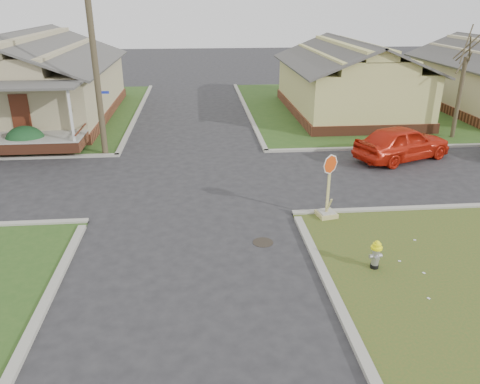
{
  "coord_description": "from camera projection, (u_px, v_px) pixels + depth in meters",
  "views": [
    {
      "loc": [
        0.33,
        -13.18,
        7.04
      ],
      "look_at": [
        1.62,
        1.0,
        1.1
      ],
      "focal_mm": 35.0,
      "sensor_mm": 36.0,
      "label": 1
    }
  ],
  "objects": [
    {
      "name": "ground",
      "position": [
        192.0,
        238.0,
        14.79
      ],
      "size": [
        120.0,
        120.0,
        0.0
      ],
      "primitive_type": "plane",
      "color": "#252427",
      "rests_on": "ground"
    },
    {
      "name": "curbs",
      "position": [
        192.0,
        181.0,
        19.39
      ],
      "size": [
        80.0,
        40.0,
        0.12
      ],
      "primitive_type": null,
      "color": "#9E9C8F",
      "rests_on": "ground"
    },
    {
      "name": "tree_mid_right",
      "position": [
        459.0,
        98.0,
        24.52
      ],
      "size": [
        0.22,
        0.22,
        4.2
      ],
      "primitive_type": "cylinder",
      "color": "#463B28",
      "rests_on": "verge_far_right"
    },
    {
      "name": "corner_house",
      "position": [
        27.0,
        82.0,
        28.41
      ],
      "size": [
        10.1,
        15.5,
        5.3
      ],
      "color": "brown",
      "rests_on": "ground"
    },
    {
      "name": "utility_pole",
      "position": [
        94.0,
        55.0,
        20.83
      ],
      "size": [
        1.8,
        0.28,
        9.0
      ],
      "color": "#463B28",
      "rests_on": "ground"
    },
    {
      "name": "side_house_yellow",
      "position": [
        348.0,
        79.0,
        29.96
      ],
      "size": [
        7.6,
        11.6,
        4.7
      ],
      "color": "brown",
      "rests_on": "ground"
    },
    {
      "name": "red_sedan",
      "position": [
        402.0,
        143.0,
        21.68
      ],
      "size": [
        5.13,
        3.56,
        1.62
      ],
      "primitive_type": "imported",
      "rotation": [
        0.0,
        0.0,
        1.95
      ],
      "color": "red",
      "rests_on": "ground"
    },
    {
      "name": "fire_hydrant",
      "position": [
        376.0,
        253.0,
        12.9
      ],
      "size": [
        0.32,
        0.32,
        0.85
      ],
      "rotation": [
        0.0,
        0.0,
        0.1
      ],
      "color": "black",
      "rests_on": "ground"
    },
    {
      "name": "stop_sign",
      "position": [
        327.0,
        203.0,
        15.96
      ],
      "size": [
        0.64,
        0.62,
        2.25
      ],
      "rotation": [
        0.0,
        0.0,
        0.2
      ],
      "color": "tan",
      "rests_on": "ground"
    },
    {
      "name": "manhole",
      "position": [
        263.0,
        242.0,
        14.52
      ],
      "size": [
        0.64,
        0.64,
        0.01
      ],
      "primitive_type": "cylinder",
      "color": "black",
      "rests_on": "ground"
    },
    {
      "name": "hedge_right",
      "position": [
        26.0,
        141.0,
        22.46
      ],
      "size": [
        1.64,
        1.34,
        1.25
      ],
      "primitive_type": "ellipsoid",
      "color": "#14391B",
      "rests_on": "verge_far_left"
    }
  ]
}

